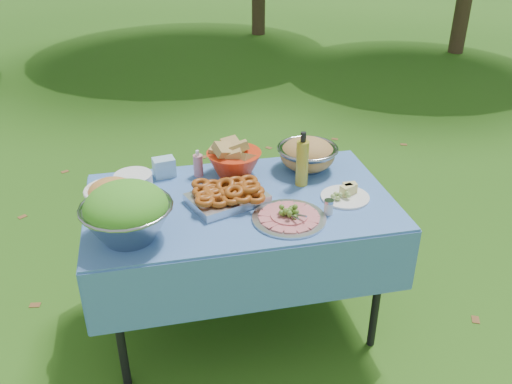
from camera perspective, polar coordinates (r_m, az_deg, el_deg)
ground at (r=3.06m, az=-1.48°, el=-13.27°), size 80.00×80.00×0.00m
picnic_table at (r=2.82m, az=-1.57°, el=-7.53°), size 1.46×0.86×0.76m
salad_bowl at (r=2.33m, az=-13.47°, el=-2.11°), size 0.49×0.49×0.25m
pasta_bowl_white at (r=2.62m, az=-14.95°, el=-0.14°), size 0.32×0.32×0.14m
plate_stack at (r=2.80m, az=-12.78°, el=1.27°), size 0.23×0.23×0.06m
wipes_box at (r=2.86m, az=-9.65°, el=2.58°), size 0.12×0.10×0.10m
sanitizer_bottle at (r=2.83m, az=-6.12°, el=3.04°), size 0.06×0.06×0.14m
bread_bowl at (r=2.82m, az=-2.33°, el=3.65°), size 0.31×0.31×0.19m
pasta_bowl_steel at (r=2.89m, az=5.43°, el=4.02°), size 0.42×0.42×0.17m
fried_tray at (r=2.58m, az=-3.06°, el=-0.29°), size 0.41×0.35×0.08m
charcuterie_platter at (r=2.44m, az=3.52°, el=-2.13°), size 0.36×0.36×0.08m
oil_bottle at (r=2.70m, az=4.90°, el=3.48°), size 0.07×0.07×0.28m
cheese_plate at (r=2.65m, az=9.40°, el=-0.02°), size 0.28×0.28×0.06m
shaker at (r=2.51m, az=7.65°, el=-1.58°), size 0.06×0.06×0.07m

